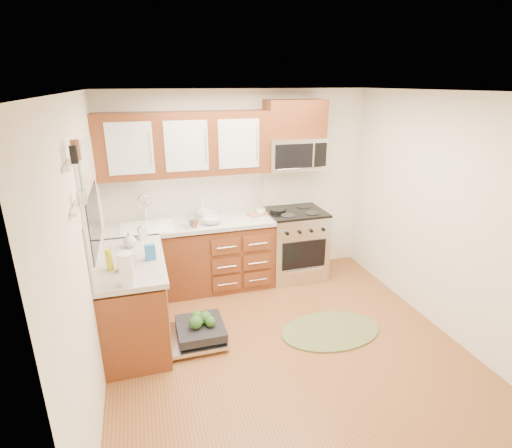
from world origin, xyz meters
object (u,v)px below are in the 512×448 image
object	(u,v)px
stock_pot	(193,222)
bowl_b	(211,220)
rug	(331,331)
paper_towel_roll	(127,269)
upper_cabinets	(185,144)
cup	(261,212)
bowl_a	(208,214)
sink	(148,237)
range	(295,244)
cutting_board	(259,214)
microwave	(294,153)
skillet	(278,210)
dishwasher	(197,333)

from	to	relation	value
stock_pot	bowl_b	size ratio (longest dim) A/B	0.80
rug	paper_towel_roll	size ratio (longest dim) A/B	3.84
upper_cabinets	cup	world-z (taller)	upper_cabinets
paper_towel_roll	bowl_a	xyz separation A→B (m)	(0.98, 1.62, -0.11)
sink	stock_pot	bearing A→B (deg)	-15.01
sink	range	bearing A→B (deg)	0.30
cutting_board	bowl_b	size ratio (longest dim) A/B	1.07
upper_cabinets	bowl_a	world-z (taller)	upper_cabinets
bowl_a	cup	world-z (taller)	cup
paper_towel_roll	range	bearing A→B (deg)	34.15
cutting_board	microwave	bearing A→B (deg)	5.97
sink	cutting_board	bearing A→B (deg)	3.11
sink	skillet	xyz separation A→B (m)	(1.68, 0.04, 0.17)
upper_cabinets	cup	size ratio (longest dim) A/B	16.80
upper_cabinets	paper_towel_roll	size ratio (longest dim) A/B	7.06
paper_towel_roll	sink	bearing A→B (deg)	81.78
sink	paper_towel_roll	world-z (taller)	paper_towel_roll
rug	cup	size ratio (longest dim) A/B	9.14
stock_pot	cutting_board	bearing A→B (deg)	14.03
upper_cabinets	microwave	distance (m)	1.42
paper_towel_roll	dishwasher	bearing A→B (deg)	28.16
range	microwave	world-z (taller)	microwave
cup	range	bearing A→B (deg)	-4.56
sink	rug	distance (m)	2.41
sink	stock_pot	distance (m)	0.59
stock_pot	cup	bearing A→B (deg)	11.97
dishwasher	rug	distance (m)	1.45
microwave	sink	distance (m)	2.13
skillet	cup	xyz separation A→B (m)	(-0.23, 0.00, 0.00)
sink	skillet	bearing A→B (deg)	1.52
range	rug	size ratio (longest dim) A/B	0.85
dishwasher	paper_towel_roll	world-z (taller)	paper_towel_roll
skillet	bowl_b	xyz separation A→B (m)	(-0.92, -0.13, -0.01)
sink	bowl_b	distance (m)	0.79
microwave	sink	size ratio (longest dim) A/B	1.23
dishwasher	bowl_a	xyz separation A→B (m)	(0.38, 1.30, 0.86)
bowl_a	bowl_b	size ratio (longest dim) A/B	1.00
dishwasher	cutting_board	xyz separation A→B (m)	(1.04, 1.20, 0.83)
paper_towel_roll	bowl_a	size ratio (longest dim) A/B	1.13
range	stock_pot	distance (m)	1.49
range	cutting_board	bearing A→B (deg)	172.28
stock_pot	bowl_a	size ratio (longest dim) A/B	0.80
upper_cabinets	rug	size ratio (longest dim) A/B	1.84
bowl_a	skillet	bearing A→B (deg)	-8.44
range	rug	world-z (taller)	range
range	bowl_b	world-z (taller)	bowl_b
microwave	bowl_b	world-z (taller)	microwave
microwave	cup	xyz separation A→B (m)	(-0.48, -0.08, -0.73)
rug	cutting_board	size ratio (longest dim) A/B	4.07
dishwasher	bowl_b	bearing A→B (deg)	69.92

